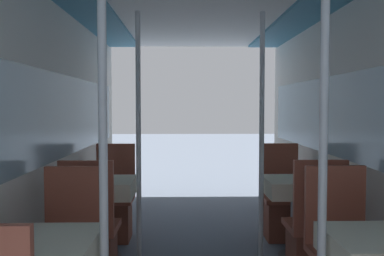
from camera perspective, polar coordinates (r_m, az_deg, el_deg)
wall_left at (r=3.54m, az=-19.45°, el=-1.28°), size 0.05×6.35×2.30m
wall_right at (r=3.65m, az=21.85°, el=-1.20°), size 0.05×6.35×2.30m
support_pole_left_0 at (r=2.28m, az=-11.75°, el=-4.18°), size 0.05×0.05×2.30m
dining_table_left_1 at (r=4.13m, az=-11.68°, el=-8.33°), size 0.57×0.57×0.74m
chair_left_near_1 at (r=3.68m, az=-13.26°, el=-14.93°), size 0.42×0.42×1.01m
chair_left_far_1 at (r=4.74m, az=-10.39°, el=-10.82°), size 0.42×0.42×1.01m
support_pole_left_1 at (r=4.01m, az=-7.14°, el=-1.06°), size 0.05×0.05×2.30m
support_pole_right_0 at (r=2.36m, az=17.07°, el=-4.01°), size 0.05×0.05×2.30m
dining_table_right_1 at (r=4.20m, az=13.66°, el=-8.16°), size 0.57×0.57×0.74m
chair_right_near_1 at (r=3.76m, az=15.86°, el=-14.58°), size 0.42×0.42×1.01m
chair_right_far_1 at (r=4.80m, az=11.87°, el=-10.66°), size 0.42×0.42×1.01m
support_pole_right_1 at (r=4.06m, az=9.27°, el=-1.03°), size 0.05×0.05×2.30m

